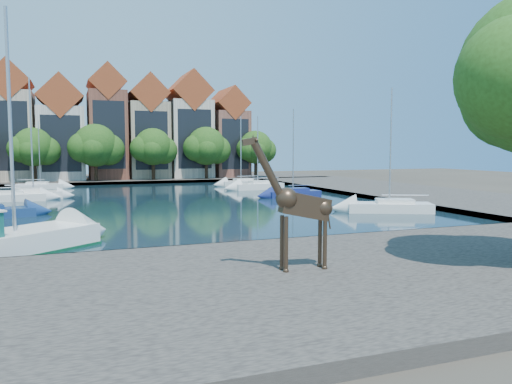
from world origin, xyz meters
TOP-DOWN VIEW (x-y plane):
  - ground at (0.00, 0.00)m, footprint 160.00×160.00m
  - water_basin at (0.00, 24.00)m, footprint 38.00×50.00m
  - near_quay at (0.00, -7.00)m, footprint 50.00×14.00m
  - far_quay at (0.00, 56.00)m, footprint 60.00×16.00m
  - right_quay at (25.00, 24.00)m, footprint 14.00×52.00m
  - townhouse_west_mid at (-17.00, 55.99)m, footprint 5.94×9.18m
  - townhouse_west_inner at (-10.50, 55.99)m, footprint 6.43×9.18m
  - townhouse_center at (-4.00, 55.99)m, footprint 5.44×9.18m
  - townhouse_east_inner at (2.00, 55.99)m, footprint 5.94×9.18m
  - townhouse_east_mid at (8.50, 55.99)m, footprint 6.43×9.18m
  - townhouse_east_end at (15.00, 55.99)m, footprint 5.44×9.18m
  - far_tree_west at (-13.91, 50.49)m, footprint 6.76×5.20m
  - far_tree_mid_west at (-5.89, 50.49)m, footprint 7.80×6.00m
  - far_tree_mid_east at (2.10, 50.49)m, footprint 7.02×5.40m
  - far_tree_east at (10.11, 50.49)m, footprint 7.54×5.80m
  - far_tree_far_east at (18.09, 50.49)m, footprint 6.76×5.20m
  - giraffe_statue at (-1.51, -6.31)m, footprint 3.48×0.66m
  - sailboat_left_c at (-14.58, 29.23)m, footprint 5.96×2.25m
  - sailboat_left_d at (-12.88, 30.04)m, footprint 5.34×2.01m
  - sailboat_left_e at (-12.92, 44.00)m, footprint 5.84×2.84m
  - sailboat_right_a at (13.93, 9.60)m, footprint 6.80×4.75m
  - sailboat_right_b at (12.00, 23.42)m, footprint 5.67×2.16m
  - sailboat_right_c at (12.00, 33.70)m, footprint 6.51×2.99m
  - sailboat_right_d at (12.00, 40.05)m, footprint 5.70×2.54m

SIDE VIEW (x-z plane):
  - ground at x=0.00m, z-range 0.00..0.00m
  - water_basin at x=0.00m, z-range 0.00..0.08m
  - near_quay at x=0.00m, z-range 0.00..0.50m
  - far_quay at x=0.00m, z-range 0.00..0.50m
  - right_quay at x=25.00m, z-range 0.00..0.50m
  - sailboat_left_e at x=-12.92m, z-range -3.64..4.73m
  - sailboat_right_b at x=12.00m, z-range -3.92..5.07m
  - sailboat_right_d at x=12.00m, z-range -4.00..5.22m
  - sailboat_left_c at x=-14.58m, z-range -4.35..5.59m
  - sailboat_right_a at x=13.93m, z-range -4.18..5.46m
  - sailboat_right_c at x=12.00m, z-range -3.80..5.08m
  - sailboat_left_d at x=-12.88m, z-range -5.16..6.62m
  - giraffe_statue at x=-1.51m, z-range 0.46..5.43m
  - far_tree_west at x=-13.91m, z-range 1.40..8.76m
  - far_tree_far_east at x=18.09m, z-range 1.40..8.76m
  - far_tree_mid_east at x=2.10m, z-range 1.37..8.89m
  - far_tree_east at x=10.11m, z-range 1.32..9.16m
  - far_tree_mid_west at x=-5.89m, z-range 1.29..9.29m
  - townhouse_east_end at x=15.00m, z-range -0.11..14.32m
  - townhouse_west_inner at x=-10.50m, z-range -0.22..14.92m
  - townhouse_east_inner at x=2.00m, z-range -0.16..15.63m
  - townhouse_east_mid at x=8.50m, z-range -0.22..16.43m
  - townhouse_west_mid at x=-17.00m, z-range -0.16..16.63m
  - townhouse_center at x=-4.00m, z-range -0.10..16.83m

